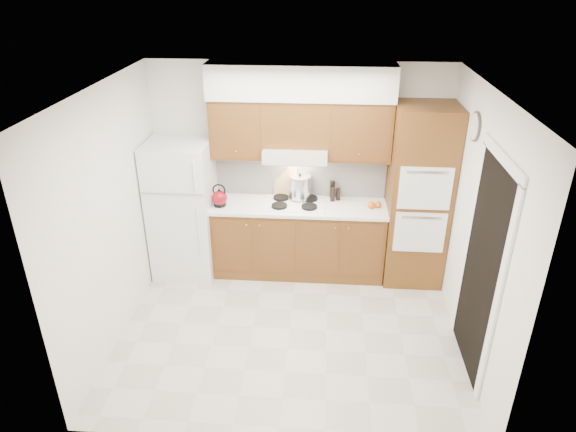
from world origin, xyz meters
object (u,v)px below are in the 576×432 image
object	(u,v)px
fridge	(183,209)
kettle	(219,198)
stock_pot	(300,187)
oven_cabinet	(418,197)

from	to	relation	value
fridge	kettle	size ratio (longest dim) A/B	9.15
stock_pot	kettle	bearing A→B (deg)	-164.57
fridge	stock_pot	bearing A→B (deg)	8.45
fridge	oven_cabinet	bearing A→B (deg)	0.70
fridge	kettle	world-z (taller)	fridge
oven_cabinet	stock_pot	xyz separation A→B (m)	(-1.41, 0.18, 0.01)
kettle	stock_pot	bearing A→B (deg)	9.31
fridge	stock_pot	distance (m)	1.47
kettle	oven_cabinet	bearing A→B (deg)	-4.03
kettle	stock_pot	distance (m)	1.00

